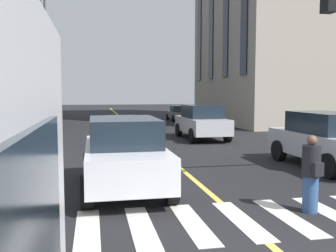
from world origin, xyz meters
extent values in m
cube|color=#D8C64C|center=(20.00, 0.00, 0.00)|extent=(80.00, 0.16, 0.01)
cube|color=silver|center=(2.91, -2.00, 0.01)|extent=(2.40, 0.45, 0.01)
cube|color=silver|center=(2.91, -1.00, 0.01)|extent=(2.40, 0.45, 0.01)
cube|color=silver|center=(2.91, 0.00, 0.01)|extent=(2.40, 0.45, 0.01)
cube|color=silver|center=(2.91, 1.00, 0.01)|extent=(2.40, 0.45, 0.01)
cube|color=silver|center=(2.91, 2.00, 0.01)|extent=(2.40, 0.45, 0.01)
cube|color=silver|center=(2.91, 3.00, 0.01)|extent=(2.40, 0.45, 0.01)
cube|color=#B7BABF|center=(15.87, -2.99, 0.78)|extent=(4.70, 1.95, 0.80)
cube|color=#19232D|center=(15.87, -2.99, 1.53)|extent=(2.59, 1.72, 0.70)
cylinder|color=black|center=(17.42, -2.06, 0.38)|extent=(0.76, 0.27, 0.76)
cylinder|color=black|center=(17.42, -3.93, 0.38)|extent=(0.76, 0.27, 0.76)
cylinder|color=black|center=(14.32, -2.06, 0.38)|extent=(0.76, 0.27, 0.76)
cylinder|color=black|center=(14.32, -3.93, 0.38)|extent=(0.76, 0.27, 0.76)
cube|color=silver|center=(5.80, 2.08, 0.78)|extent=(4.70, 1.95, 0.80)
cube|color=#19232D|center=(5.80, 2.08, 1.53)|extent=(2.59, 1.72, 0.70)
cylinder|color=black|center=(4.25, 1.15, 0.38)|extent=(0.76, 0.27, 0.76)
cylinder|color=black|center=(4.25, 3.02, 0.38)|extent=(0.76, 0.27, 0.76)
cylinder|color=black|center=(7.35, 1.15, 0.38)|extent=(0.76, 0.27, 0.76)
cylinder|color=black|center=(7.35, 3.02, 0.38)|extent=(0.76, 0.27, 0.76)
cube|color=#B7BABF|center=(7.38, -4.90, 0.78)|extent=(4.70, 1.95, 0.80)
cube|color=#19232D|center=(7.38, -4.90, 1.53)|extent=(2.59, 1.72, 0.70)
cylinder|color=black|center=(8.94, -3.96, 0.38)|extent=(0.76, 0.27, 0.76)
cylinder|color=black|center=(8.94, -5.84, 0.38)|extent=(0.76, 0.27, 0.76)
cylinder|color=black|center=(5.83, -3.96, 0.38)|extent=(0.76, 0.27, 0.76)
cube|color=#B7BABF|center=(14.56, 1.51, 0.57)|extent=(3.90, 1.75, 0.55)
cube|color=#19232D|center=(14.76, 1.51, 1.12)|extent=(1.64, 1.54, 0.55)
cylinder|color=black|center=(13.27, 0.67, 0.30)|extent=(0.60, 0.21, 0.60)
cylinder|color=black|center=(13.27, 2.35, 0.30)|extent=(0.60, 0.21, 0.60)
cylinder|color=black|center=(15.85, 0.67, 0.30)|extent=(0.60, 0.21, 0.60)
cylinder|color=black|center=(15.85, 2.35, 0.30)|extent=(0.60, 0.21, 0.60)
cube|color=slate|center=(29.48, -4.90, 0.57)|extent=(3.90, 1.75, 0.55)
cube|color=#19232D|center=(29.29, -4.90, 1.12)|extent=(1.64, 1.54, 0.55)
cylinder|color=black|center=(30.77, -4.06, 0.30)|extent=(0.60, 0.21, 0.60)
cylinder|color=black|center=(30.77, -5.74, 0.30)|extent=(0.60, 0.21, 0.60)
cylinder|color=black|center=(28.19, -4.06, 0.30)|extent=(0.60, 0.21, 0.60)
cylinder|color=black|center=(28.19, -5.74, 0.30)|extent=(0.60, 0.21, 0.60)
cylinder|color=#2D4C7F|center=(3.11, -1.63, 0.39)|extent=(0.32, 0.32, 0.77)
cylinder|color=black|center=(3.11, -1.63, 1.10)|extent=(0.38, 0.38, 0.66)
sphere|color=brown|center=(3.11, -1.63, 1.54)|extent=(0.21, 0.21, 0.21)
cube|color=black|center=(2.86, -1.63, 0.97)|extent=(0.12, 0.20, 0.28)
sphere|color=green|center=(4.53, -2.89, 4.65)|extent=(0.18, 0.18, 0.18)
cube|color=#19232D|center=(25.72, 7.45, 7.20)|extent=(1.10, 0.10, 10.52)
cube|color=#19232D|center=(29.36, 7.45, 7.20)|extent=(1.10, 0.10, 10.52)
cube|color=#19232D|center=(33.00, 7.45, 7.20)|extent=(1.10, 0.10, 10.52)
cube|color=#19232D|center=(36.64, 7.45, 7.20)|extent=(1.10, 0.10, 10.52)
cube|color=#19232D|center=(31.58, 7.45, 10.00)|extent=(1.10, 0.10, 14.62)
camera|label=1|loc=(-3.98, 2.87, 2.53)|focal=40.30mm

